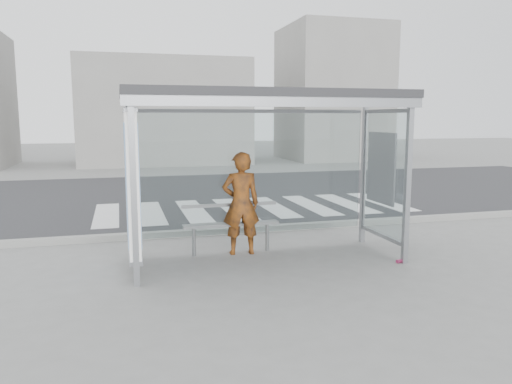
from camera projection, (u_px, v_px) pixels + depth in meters
ground at (266, 260)px, 7.81m from camera, size 80.00×80.00×0.00m
road at (198, 195)px, 14.49m from camera, size 30.00×10.00×0.01m
curb at (238, 230)px, 9.66m from camera, size 30.00×0.18×0.12m
crosswalk at (254, 208)px, 12.36m from camera, size 7.55×3.00×0.00m
bus_shelter at (242, 133)px, 7.48m from camera, size 4.25×1.65×2.62m
building_center at (163, 112)px, 24.61m from camera, size 8.00×5.00×5.00m
building_right at (332, 94)px, 26.82m from camera, size 5.00×5.00×7.00m
person at (241, 203)px, 8.08m from camera, size 0.64×0.45×1.68m
bench at (231, 224)px, 8.18m from camera, size 1.59×0.21×0.82m
soda_can at (399, 261)px, 7.66m from camera, size 0.12×0.09×0.06m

